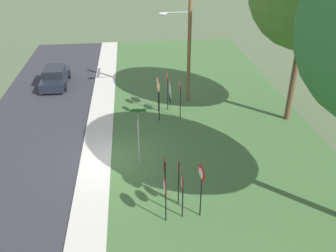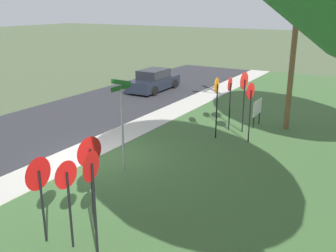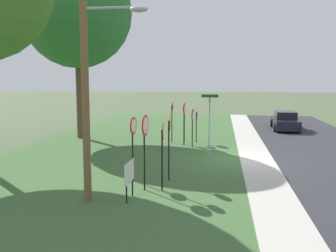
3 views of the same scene
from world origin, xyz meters
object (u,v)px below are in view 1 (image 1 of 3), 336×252
at_px(yield_sign_far_right, 201,179).
at_px(utility_pole, 187,36).
at_px(stop_sign_far_center, 167,83).
at_px(stop_sign_near_right, 180,92).
at_px(yield_sign_near_left, 164,167).
at_px(notice_board, 170,92).
at_px(parked_hatchback_near, 55,77).
at_px(yield_sign_center, 182,186).
at_px(yield_sign_near_right, 178,169).
at_px(yield_sign_far_left, 165,190).
at_px(street_name_post, 138,132).
at_px(stop_sign_far_left, 159,93).
at_px(stop_sign_near_left, 158,87).

distance_m(yield_sign_far_right, utility_pole, 11.88).
bearing_deg(stop_sign_far_center, stop_sign_near_right, 37.07).
distance_m(yield_sign_near_left, notice_board, 9.91).
xyz_separation_m(utility_pole, parked_hatchback_near, (-3.90, -9.50, -3.91)).
bearing_deg(yield_sign_near_left, yield_sign_center, 30.72).
xyz_separation_m(yield_sign_near_right, yield_sign_far_left, (1.01, -0.66, -0.24)).
bearing_deg(street_name_post, yield_sign_near_left, 22.89).
bearing_deg(parked_hatchback_near, yield_sign_near_left, 25.66).
bearing_deg(stop_sign_near_right, utility_pole, 171.25).
bearing_deg(street_name_post, yield_sign_far_right, 32.31).
relative_size(stop_sign_far_left, parked_hatchback_near, 0.61).
height_order(stop_sign_near_left, notice_board, stop_sign_near_left).
xyz_separation_m(stop_sign_near_right, parked_hatchback_near, (-6.49, -8.73, -1.16)).
bearing_deg(yield_sign_near_left, stop_sign_near_left, -175.00).
bearing_deg(yield_sign_near_right, yield_sign_near_left, -128.69).
height_order(stop_sign_near_left, yield_sign_far_left, stop_sign_near_left).
relative_size(stop_sign_far_left, yield_sign_far_right, 1.02).
bearing_deg(stop_sign_near_left, yield_sign_near_left, -7.99).
distance_m(utility_pole, notice_board, 3.87).
relative_size(stop_sign_near_right, yield_sign_near_right, 1.01).
height_order(notice_board, parked_hatchback_near, parked_hatchback_near).
relative_size(stop_sign_near_left, stop_sign_near_right, 0.98).
bearing_deg(stop_sign_near_left, yield_sign_far_left, -8.28).
relative_size(stop_sign_near_right, stop_sign_far_center, 0.92).
height_order(utility_pole, parked_hatchback_near, utility_pole).
height_order(stop_sign_near_left, street_name_post, street_name_post).
xyz_separation_m(stop_sign_near_left, yield_sign_near_right, (9.18, 0.11, 0.12)).
bearing_deg(stop_sign_far_left, stop_sign_near_left, 169.00).
bearing_deg(street_name_post, yield_sign_center, 23.85).
relative_size(street_name_post, parked_hatchback_near, 0.73).
bearing_deg(notice_board, stop_sign_far_left, -20.52).
distance_m(stop_sign_near_right, yield_sign_center, 9.02).
height_order(stop_sign_near_right, utility_pole, utility_pole).
height_order(stop_sign_near_left, stop_sign_far_center, stop_sign_far_center).
xyz_separation_m(stop_sign_far_center, parked_hatchback_near, (-5.36, -8.06, -1.34)).
xyz_separation_m(stop_sign_near_right, notice_board, (-2.24, -0.37, -0.93)).
height_order(stop_sign_near_right, notice_board, stop_sign_near_right).
height_order(yield_sign_center, notice_board, yield_sign_center).
height_order(stop_sign_far_left, yield_sign_center, stop_sign_far_left).
bearing_deg(stop_sign_far_left, yield_sign_center, -7.09).
height_order(street_name_post, parked_hatchback_near, street_name_post).
relative_size(stop_sign_far_center, yield_sign_far_left, 1.24).
relative_size(stop_sign_far_left, utility_pole, 0.31).
bearing_deg(notice_board, yield_sign_near_left, -6.83).
height_order(stop_sign_far_left, yield_sign_near_left, stop_sign_far_left).
relative_size(stop_sign_near_right, street_name_post, 0.79).
distance_m(yield_sign_near_right, utility_pole, 11.18).
xyz_separation_m(stop_sign_far_center, notice_board, (-1.11, 0.31, -1.11)).
bearing_deg(stop_sign_far_center, utility_pole, 141.26).
height_order(stop_sign_near_right, yield_sign_far_left, stop_sign_near_right).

